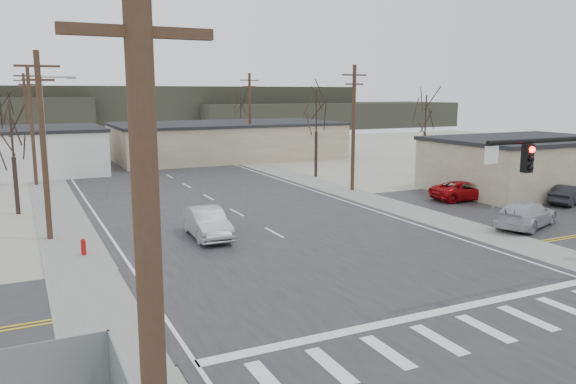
% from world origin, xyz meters
% --- Properties ---
extents(ground, '(140.00, 140.00, 0.00)m').
position_xyz_m(ground, '(0.00, 0.00, 0.00)').
color(ground, '#B7B8B4').
rests_on(ground, ground).
extents(main_road, '(18.00, 110.00, 0.05)m').
position_xyz_m(main_road, '(0.00, 15.00, 0.02)').
color(main_road, '#242426').
rests_on(main_road, ground).
extents(cross_road, '(90.00, 10.00, 0.04)m').
position_xyz_m(cross_road, '(0.00, 0.00, 0.02)').
color(cross_road, '#242426').
rests_on(cross_road, ground).
extents(parking_lot, '(18.00, 20.00, 0.03)m').
position_xyz_m(parking_lot, '(20.00, 6.00, 0.02)').
color(parking_lot, '#242426').
rests_on(parking_lot, ground).
extents(sidewalk_left, '(3.00, 90.00, 0.06)m').
position_xyz_m(sidewalk_left, '(-10.60, 20.00, 0.03)').
color(sidewalk_left, gray).
rests_on(sidewalk_left, ground).
extents(sidewalk_right, '(3.00, 90.00, 0.06)m').
position_xyz_m(sidewalk_right, '(10.60, 20.00, 0.03)').
color(sidewalk_right, gray).
rests_on(sidewalk_right, ground).
extents(fire_hydrant, '(0.24, 0.24, 0.87)m').
position_xyz_m(fire_hydrant, '(-10.20, 8.00, 0.45)').
color(fire_hydrant, '#A50C0C').
rests_on(fire_hydrant, ground).
extents(building_right_far, '(26.30, 14.30, 4.30)m').
position_xyz_m(building_right_far, '(10.00, 44.00, 2.15)').
color(building_right_far, '#B6AE8B').
rests_on(building_right_far, ground).
extents(building_lot, '(14.30, 10.30, 4.30)m').
position_xyz_m(building_lot, '(24.00, 12.00, 2.16)').
color(building_lot, '#B6AE8B').
rests_on(building_lot, ground).
extents(upole_left_a, '(2.20, 0.30, 10.00)m').
position_xyz_m(upole_left_a, '(-11.50, -14.00, 5.22)').
color(upole_left_a, '#43291F').
rests_on(upole_left_a, ground).
extents(upole_left_b, '(2.20, 0.30, 10.00)m').
position_xyz_m(upole_left_b, '(-11.50, 12.00, 5.22)').
color(upole_left_b, '#43291F').
rests_on(upole_left_b, ground).
extents(upole_left_c, '(2.20, 0.30, 10.00)m').
position_xyz_m(upole_left_c, '(-11.50, 32.00, 5.22)').
color(upole_left_c, '#43291F').
rests_on(upole_left_c, ground).
extents(upole_left_d, '(2.20, 0.30, 10.00)m').
position_xyz_m(upole_left_d, '(-11.50, 52.00, 5.22)').
color(upole_left_d, '#43291F').
rests_on(upole_left_d, ground).
extents(upole_right_a, '(2.20, 0.30, 10.00)m').
position_xyz_m(upole_right_a, '(11.50, 18.00, 5.22)').
color(upole_right_a, '#43291F').
rests_on(upole_right_a, ground).
extents(upole_right_b, '(2.20, 0.30, 10.00)m').
position_xyz_m(upole_right_b, '(11.50, 40.00, 5.22)').
color(upole_right_b, '#43291F').
rests_on(upole_right_b, ground).
extents(streetlight_main, '(2.40, 0.25, 9.00)m').
position_xyz_m(streetlight_main, '(-10.80, 22.00, 5.09)').
color(streetlight_main, gray).
rests_on(streetlight_main, ground).
extents(tree_left_near, '(3.30, 3.30, 7.35)m').
position_xyz_m(tree_left_near, '(-13.00, 20.00, 5.23)').
color(tree_left_near, '#2E211C').
rests_on(tree_left_near, ground).
extents(tree_right_mid, '(3.74, 3.74, 8.33)m').
position_xyz_m(tree_right_mid, '(12.50, 26.00, 5.93)').
color(tree_right_mid, '#2E211C').
rests_on(tree_right_mid, ground).
extents(tree_left_far, '(3.96, 3.96, 8.82)m').
position_xyz_m(tree_left_far, '(-14.00, 46.00, 6.28)').
color(tree_left_far, '#2E211C').
rests_on(tree_left_far, ground).
extents(tree_right_far, '(3.52, 3.52, 7.84)m').
position_xyz_m(tree_right_far, '(15.00, 52.00, 5.58)').
color(tree_right_far, '#2E211C').
rests_on(tree_right_far, ground).
extents(tree_lot, '(3.52, 3.52, 7.84)m').
position_xyz_m(tree_lot, '(22.00, 22.00, 5.58)').
color(tree_lot, '#2E211C').
rests_on(tree_lot, ground).
extents(hill_center, '(80.00, 18.00, 9.00)m').
position_xyz_m(hill_center, '(15.00, 96.00, 4.50)').
color(hill_center, '#333026').
rests_on(hill_center, ground).
extents(hill_right, '(60.00, 18.00, 5.50)m').
position_xyz_m(hill_right, '(50.00, 90.00, 2.75)').
color(hill_right, '#333026').
rests_on(hill_right, ground).
extents(sedan_crossing, '(1.93, 5.01, 1.63)m').
position_xyz_m(sedan_crossing, '(-3.73, 8.68, 0.86)').
color(sedan_crossing, gray).
rests_on(sedan_crossing, main_road).
extents(car_far_a, '(2.88, 5.87, 1.64)m').
position_xyz_m(car_far_a, '(1.14, 47.28, 0.87)').
color(car_far_a, black).
rests_on(car_far_a, main_road).
extents(car_far_b, '(1.72, 4.07, 1.37)m').
position_xyz_m(car_far_b, '(-7.42, 64.36, 0.73)').
color(car_far_b, black).
rests_on(car_far_b, main_road).
extents(car_parked_red, '(5.21, 2.81, 1.39)m').
position_xyz_m(car_parked_red, '(16.66, 10.84, 0.73)').
color(car_parked_red, '#A4080D').
rests_on(car_parked_red, parking_lot).
extents(car_parked_dark_b, '(4.37, 2.65, 1.36)m').
position_xyz_m(car_parked_dark_b, '(22.26, 6.39, 0.71)').
color(car_parked_dark_b, black).
rests_on(car_parked_dark_b, parking_lot).
extents(car_parked_silver, '(5.86, 4.06, 1.57)m').
position_xyz_m(car_parked_silver, '(13.86, 2.79, 0.82)').
color(car_parked_silver, '#AAAFB5').
rests_on(car_parked_silver, parking_lot).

